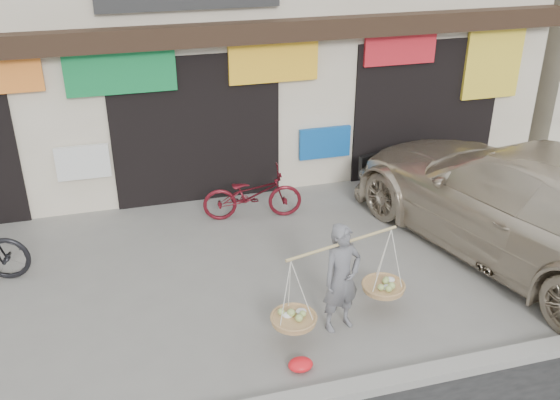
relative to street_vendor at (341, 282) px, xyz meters
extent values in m
plane|color=gray|center=(-1.14, 0.80, -0.69)|extent=(70.00, 70.00, 0.00)
cube|color=black|center=(-1.14, 4.15, 2.36)|extent=(14.00, 0.35, 0.35)
cube|color=black|center=(-1.14, 4.55, 0.66)|extent=(3.00, 0.60, 2.70)
cube|color=black|center=(3.36, 4.55, 0.66)|extent=(3.00, 0.60, 2.70)
cube|color=#127C3C|center=(-2.34, 4.22, 1.81)|extent=(1.80, 0.08, 0.70)
cube|color=yellow|center=(0.26, 4.22, 1.81)|extent=(1.60, 0.08, 0.70)
cube|color=red|center=(2.66, 4.22, 1.91)|extent=(1.40, 0.08, 0.60)
cube|color=yellow|center=(4.66, 4.22, 1.51)|extent=(1.20, 0.08, 1.40)
cube|color=silver|center=(-3.14, 4.22, 0.31)|extent=(0.90, 0.08, 0.60)
cube|color=#1052A3|center=(1.26, 4.22, 0.21)|extent=(1.00, 0.08, 0.60)
imported|color=slate|center=(0.00, 0.00, 0.07)|extent=(0.62, 0.49, 1.51)
cylinder|color=tan|center=(0.00, 0.00, 0.58)|extent=(1.61, 0.45, 0.04)
cylinder|color=tan|center=(-0.69, -0.18, -0.31)|extent=(0.56, 0.56, 0.07)
ellipsoid|color=#A5BF66|center=(-0.69, -0.18, -0.25)|extent=(0.39, 0.39, 0.10)
cylinder|color=tan|center=(0.69, 0.18, -0.31)|extent=(0.56, 0.56, 0.07)
ellipsoid|color=#A5BF66|center=(0.69, 0.18, -0.25)|extent=(0.39, 0.39, 0.10)
imported|color=#510D16|center=(-0.38, 3.31, -0.24)|extent=(1.79, 0.82, 0.91)
imported|color=#C2B39C|center=(3.35, 1.04, 0.21)|extent=(4.06, 6.63, 1.79)
cube|color=black|center=(2.58, 3.87, -0.14)|extent=(1.67, 0.55, 0.45)
cube|color=silver|center=(2.56, 3.94, -0.24)|extent=(0.44, 0.14, 0.12)
ellipsoid|color=red|center=(-0.74, -0.65, -0.62)|extent=(0.31, 0.25, 0.14)
camera|label=1|loc=(-2.56, -6.20, 4.47)|focal=40.00mm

